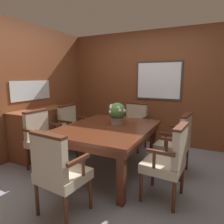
# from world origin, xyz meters

# --- Properties ---
(ground_plane) EXTENTS (14.00, 14.00, 0.00)m
(ground_plane) POSITION_xyz_m (0.00, 0.00, 0.00)
(ground_plane) COLOR gray
(wall_back) EXTENTS (7.20, 0.08, 2.45)m
(wall_back) POSITION_xyz_m (0.00, 1.87, 1.23)
(wall_back) COLOR brown
(wall_back) RESTS_ON ground_plane
(wall_left) EXTENTS (0.08, 7.20, 2.45)m
(wall_left) POSITION_xyz_m (-1.81, 0.00, 1.22)
(wall_left) COLOR brown
(wall_left) RESTS_ON ground_plane
(dining_table) EXTENTS (1.28, 1.60, 0.72)m
(dining_table) POSITION_xyz_m (-0.08, 0.15, 0.63)
(dining_table) COLOR #4C2314
(dining_table) RESTS_ON ground_plane
(chair_right_far) EXTENTS (0.49, 0.56, 0.94)m
(chair_right_far) POSITION_xyz_m (0.90, 0.53, 0.53)
(chair_right_far) COLOR #472314
(chair_right_far) RESTS_ON ground_plane
(chair_head_far) EXTENTS (0.56, 0.49, 0.94)m
(chair_head_far) POSITION_xyz_m (-0.07, 1.32, 0.53)
(chair_head_far) COLOR #472314
(chair_head_far) RESTS_ON ground_plane
(chair_left_near) EXTENTS (0.47, 0.55, 0.94)m
(chair_left_near) POSITION_xyz_m (-1.10, -0.19, 0.53)
(chair_left_near) COLOR #472314
(chair_left_near) RESTS_ON ground_plane
(chair_left_far) EXTENTS (0.46, 0.54, 0.94)m
(chair_left_far) POSITION_xyz_m (-1.06, 0.54, 0.53)
(chair_left_far) COLOR #472314
(chair_left_far) RESTS_ON ground_plane
(chair_right_near) EXTENTS (0.48, 0.56, 0.94)m
(chair_right_near) POSITION_xyz_m (0.92, -0.19, 0.53)
(chair_right_near) COLOR #472314
(chair_right_near) RESTS_ON ground_plane
(chair_head_near) EXTENTS (0.56, 0.49, 0.94)m
(chair_head_near) POSITION_xyz_m (-0.06, -1.00, 0.53)
(chair_head_near) COLOR #472314
(chair_head_near) RESTS_ON ground_plane
(potted_plant) EXTENTS (0.29, 0.26, 0.34)m
(potted_plant) POSITION_xyz_m (-0.02, 0.37, 0.91)
(potted_plant) COLOR gray
(potted_plant) RESTS_ON dining_table
(sideboard_cabinet) EXTENTS (0.47, 1.21, 0.87)m
(sideboard_cabinet) POSITION_xyz_m (-1.55, 0.26, 0.44)
(sideboard_cabinet) COLOR brown
(sideboard_cabinet) RESTS_ON ground_plane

